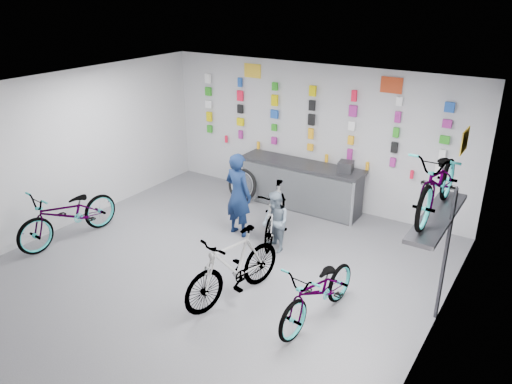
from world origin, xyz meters
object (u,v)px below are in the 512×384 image
Objects in this scene: bike_service at (275,213)px; bike_center at (233,266)px; clerk at (238,195)px; bike_left at (68,214)px; customer at (275,222)px; counter at (300,186)px; bike_right at (319,291)px.

bike_center is at bearing -96.12° from bike_service.
clerk reaches higher than bike_center.
bike_left is 3.84m from customer.
counter is 1.33× the size of bike_left.
counter is at bearing 57.64° from bike_left.
clerk is 1.45× the size of customer.
clerk is at bearing 43.66° from bike_left.
bike_center is 2.16m from clerk.
customer reaches higher than bike_right.
counter is at bearing 115.15° from bike_center.
bike_right is (2.06, -3.33, -0.01)m from counter.
bike_center is 1.03× the size of bike_right.
bike_left reaches higher than counter.
clerk is (-0.70, -0.20, 0.28)m from bike_service.
bike_service is (-0.46, 2.01, -0.02)m from bike_center.
customer is at bearing -75.10° from counter.
counter is 1.98m from customer.
counter is at bearing 81.66° from bike_service.
bike_left is 3.66m from bike_center.
bike_right is (4.97, 0.32, -0.06)m from bike_left.
counter is 1.50× the size of bike_right.
bike_right is 1.02× the size of bike_service.
counter is 1.66× the size of clerk.
clerk is at bearing -103.32° from counter.
customer reaches higher than bike_left.
bike_left is 1.10× the size of bike_center.
counter is 2.42× the size of customer.
customer is at bearing 33.12° from bike_left.
bike_right is 2.96m from clerk.
counter reaches higher than bike_right.
clerk is (2.50, 1.92, 0.28)m from bike_left.
bike_right is 2.10m from customer.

